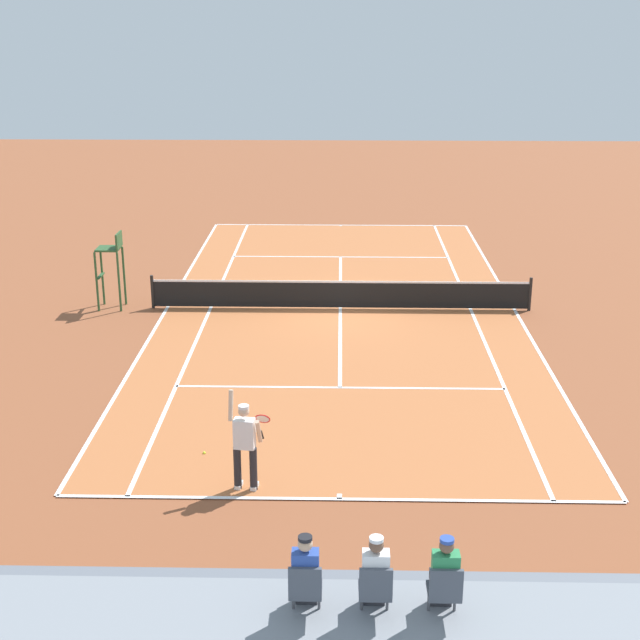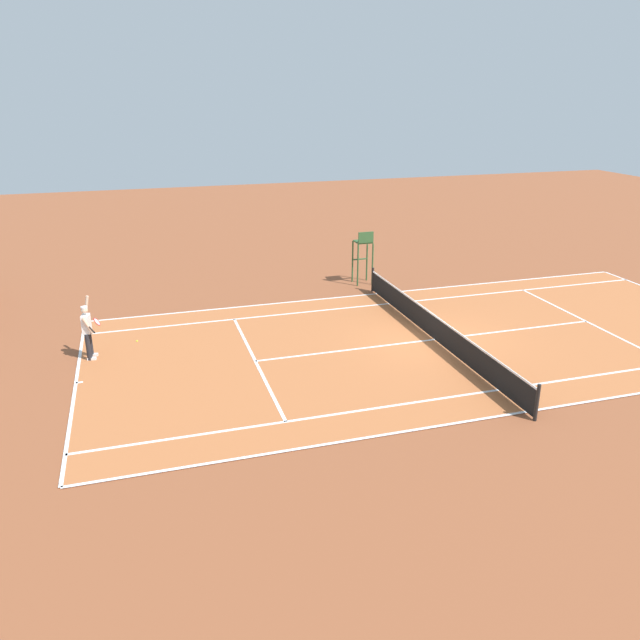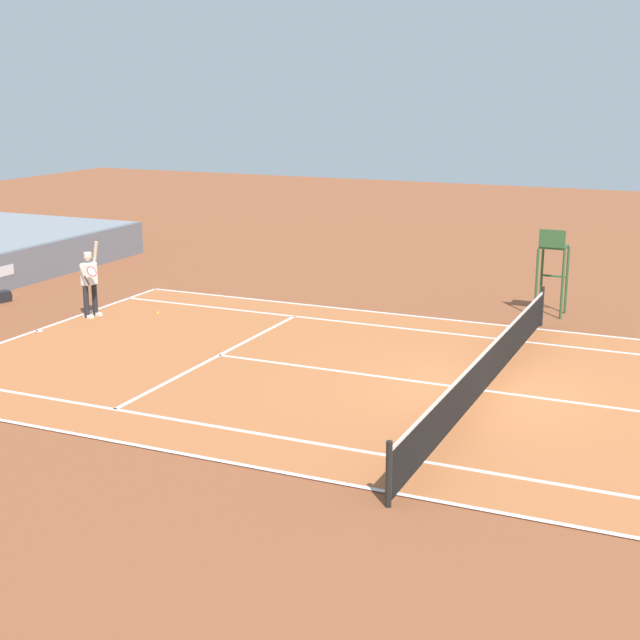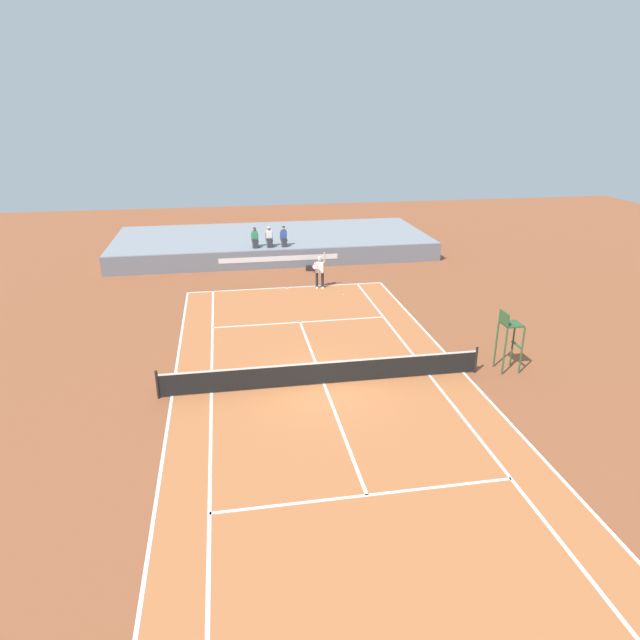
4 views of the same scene
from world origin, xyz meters
name	(u,v)px [view 3 (image 3 of 4)]	position (x,y,z in m)	size (l,w,h in m)	color
ground_plane	(485,392)	(0.00, 0.00, 0.00)	(80.00, 80.00, 0.00)	brown
court	(485,391)	(0.00, 0.00, 0.01)	(11.08, 23.88, 0.03)	#B76638
net	(486,368)	(0.00, 0.00, 0.52)	(11.98, 0.10, 1.07)	black
tennis_player	(90,282)	(1.83, 11.52, 0.99)	(0.80, 0.62, 2.08)	#232328
tennis_ball	(158,313)	(2.88, 10.04, 0.03)	(0.07, 0.07, 0.07)	#D1E533
umpire_chair	(553,260)	(7.17, 0.00, 1.56)	(0.77, 0.77, 2.44)	#2D562D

